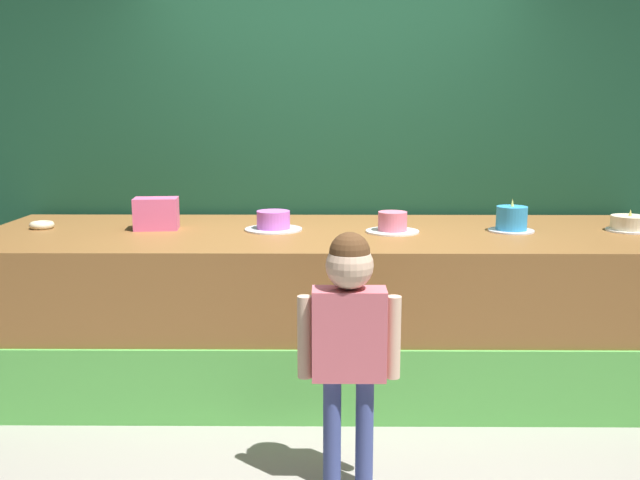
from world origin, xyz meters
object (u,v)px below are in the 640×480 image
(pink_box, at_px, (156,214))
(donut, at_px, (42,225))
(cake_center_right, at_px, (512,220))
(child_figure, at_px, (349,326))
(cake_far_left, at_px, (273,222))
(cake_far_right, at_px, (630,224))
(cake_center_left, at_px, (393,224))

(pink_box, bearing_deg, donut, 178.17)
(cake_center_right, bearing_deg, pink_box, 178.35)
(child_figure, height_order, pink_box, child_figure)
(cake_center_right, bearing_deg, child_figure, -128.54)
(cake_far_left, xyz_separation_m, cake_far_right, (2.09, -0.02, -0.01))
(pink_box, relative_size, cake_far_right, 0.97)
(cake_center_left, bearing_deg, cake_far_left, 174.46)
(cake_far_left, bearing_deg, cake_center_right, -1.50)
(cake_far_left, relative_size, cake_center_right, 1.28)
(child_figure, relative_size, donut, 7.76)
(child_figure, bearing_deg, cake_center_left, 76.46)
(pink_box, height_order, cake_center_right, cake_center_right)
(donut, relative_size, cake_far_left, 0.42)
(pink_box, distance_m, cake_far_left, 0.70)
(cake_far_left, distance_m, cake_center_left, 0.70)
(cake_center_right, xyz_separation_m, cake_far_right, (0.70, 0.02, -0.03))
(pink_box, height_order, cake_far_right, pink_box)
(cake_center_left, bearing_deg, child_figure, -103.54)
(cake_far_right, bearing_deg, donut, 178.96)
(cake_center_left, xyz_separation_m, cake_far_right, (1.39, 0.05, -0.01))
(cake_center_right, bearing_deg, cake_far_right, 1.58)
(donut, distance_m, cake_far_right, 3.48)
(pink_box, bearing_deg, cake_far_left, -1.97)
(donut, bearing_deg, child_figure, -36.33)
(pink_box, distance_m, cake_center_right, 2.09)
(cake_far_left, distance_m, cake_center_right, 1.39)
(child_figure, height_order, donut, child_figure)
(pink_box, relative_size, cake_far_left, 0.75)
(pink_box, xyz_separation_m, cake_far_left, (0.70, -0.02, -0.04))
(child_figure, xyz_separation_m, cake_far_left, (-0.40, 1.27, 0.23))
(donut, distance_m, cake_center_left, 2.09)
(pink_box, height_order, cake_center_left, pink_box)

